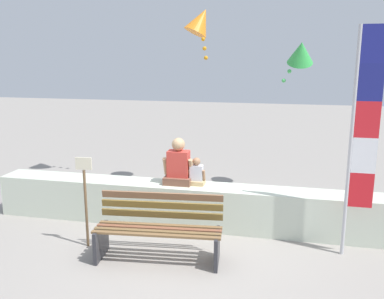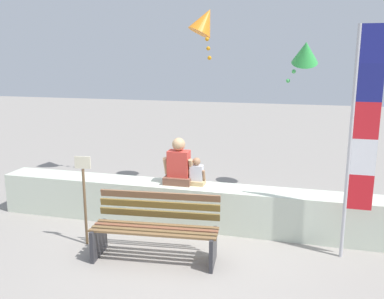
% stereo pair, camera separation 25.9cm
% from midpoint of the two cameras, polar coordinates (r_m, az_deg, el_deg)
% --- Properties ---
extents(ground_plane, '(40.00, 40.00, 0.00)m').
position_cam_midpoint_polar(ground_plane, '(6.28, -0.32, -13.60)').
color(ground_plane, gray).
extents(seawall_ledge, '(6.97, 0.55, 0.70)m').
position_cam_midpoint_polar(seawall_ledge, '(7.00, 1.77, -7.66)').
color(seawall_ledge, beige).
rests_on(seawall_ledge, ground).
extents(park_bench, '(1.79, 0.77, 0.88)m').
position_cam_midpoint_polar(park_bench, '(5.94, -3.67, -10.71)').
color(park_bench, brown).
rests_on(park_bench, ground).
extents(person_adult, '(0.50, 0.37, 0.77)m').
position_cam_midpoint_polar(person_adult, '(6.92, -0.74, -2.23)').
color(person_adult, brown).
rests_on(person_adult, seawall_ledge).
extents(person_child, '(0.30, 0.22, 0.46)m').
position_cam_midpoint_polar(person_child, '(6.88, 1.70, -3.38)').
color(person_child, tan).
rests_on(person_child, seawall_ledge).
extents(flag_banner, '(0.37, 0.05, 3.17)m').
position_cam_midpoint_polar(flag_banner, '(5.99, 23.04, 2.31)').
color(flag_banner, '#B7B7BC').
rests_on(flag_banner, ground).
extents(kite_green, '(0.61, 0.68, 0.88)m').
position_cam_midpoint_polar(kite_green, '(8.54, 16.00, 12.53)').
color(kite_green, green).
extents(kite_orange, '(0.82, 0.77, 1.10)m').
position_cam_midpoint_polar(kite_orange, '(8.77, 2.63, 17.01)').
color(kite_orange, orange).
extents(sign_post, '(0.24, 0.04, 1.36)m').
position_cam_midpoint_polar(sign_post, '(6.35, -13.29, -5.82)').
color(sign_post, brown).
rests_on(sign_post, ground).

